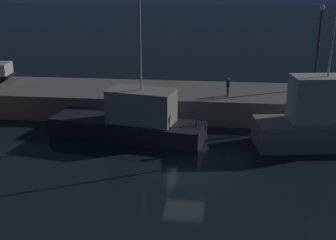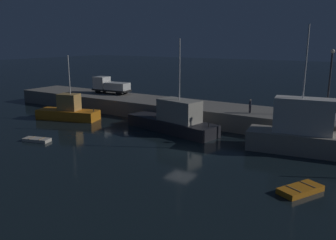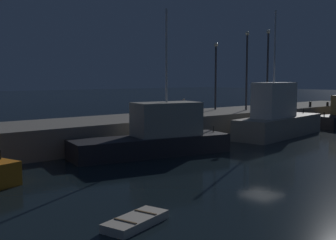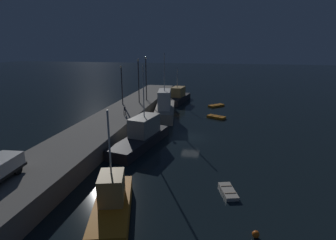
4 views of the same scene
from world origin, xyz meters
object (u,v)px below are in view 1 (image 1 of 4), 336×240
at_px(fishing_boat_blue, 335,122).
at_px(fishing_trawler_red, 132,120).
at_px(lamp_post_west, 319,40).
at_px(dockworker, 228,86).

bearing_deg(fishing_boat_blue, fishing_trawler_red, -179.98).
bearing_deg(fishing_trawler_red, fishing_boat_blue, 0.02).
xyz_separation_m(lamp_post_west, dockworker, (-7.58, -3.20, -3.36)).
bearing_deg(fishing_boat_blue, lamp_post_west, 89.20).
xyz_separation_m(fishing_trawler_red, dockworker, (7.13, 4.92, 1.60)).
xyz_separation_m(fishing_boat_blue, lamp_post_west, (0.11, 8.11, 4.57)).
bearing_deg(dockworker, lamp_post_west, 22.89).
bearing_deg(fishing_trawler_red, lamp_post_west, 28.89).
bearing_deg(dockworker, fishing_boat_blue, -33.33).
bearing_deg(fishing_trawler_red, dockworker, 34.58).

